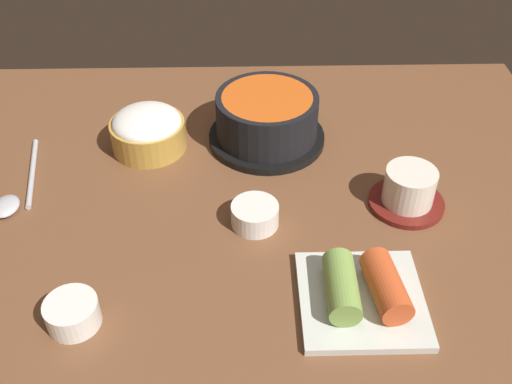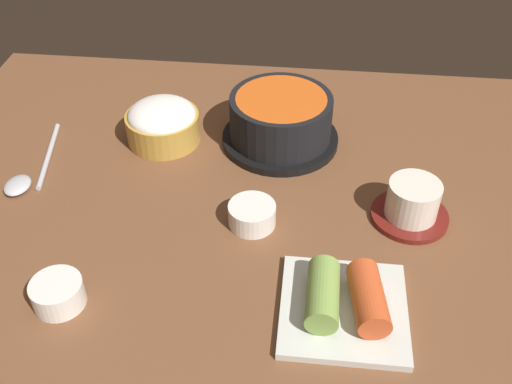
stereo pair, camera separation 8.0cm
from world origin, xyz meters
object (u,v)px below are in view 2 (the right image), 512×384
Objects in this scene: kimchi_plate at (345,302)px; side_bowl_near at (58,293)px; stone_pot at (281,120)px; rice_bowl at (163,122)px; tea_cup_with_saucer at (412,203)px; banchan_cup_center at (252,214)px; spoon at (28,175)px.

side_bowl_near is at bearing -176.29° from kimchi_plate.
side_bowl_near is (-22.90, -34.80, -2.27)cm from stone_pot.
rice_bowl is (-18.18, -1.39, -0.75)cm from stone_pot.
kimchi_plate is 2.38× the size of side_bowl_near.
stone_pot reaches higher than kimchi_plate.
kimchi_plate is (9.81, -32.68, -2.24)cm from stone_pot.
stone_pot is 2.98× the size of side_bowl_near.
tea_cup_with_saucer is 1.71× the size of side_bowl_near.
stone_pot is 41.72cm from side_bowl_near.
rice_bowl is 1.87× the size of side_bowl_near.
rice_bowl is 0.79× the size of kimchi_plate.
side_bowl_near is (-20.65, -15.75, 0.07)cm from banchan_cup_center.
rice_bowl is at bearing 131.82° from kimchi_plate.
rice_bowl reaches higher than tea_cup_with_saucer.
stone_pot is 1.59× the size of rice_bowl.
rice_bowl is at bearing 33.82° from spoon.
kimchi_plate is 49.51cm from spoon.
side_bowl_near is (-4.72, -33.41, -1.52)cm from rice_bowl.
tea_cup_with_saucer reaches higher than banchan_cup_center.
kimchi_plate reaches higher than spoon.
side_bowl_near reaches higher than banchan_cup_center.
kimchi_plate is at bearing -23.31° from spoon.
tea_cup_with_saucer is at bearing 62.40° from kimchi_plate.
kimchi_plate is (12.06, -13.63, 0.10)cm from banchan_cup_center.
side_bowl_near is 25.19cm from spoon.
kimchi_plate is at bearing -73.29° from stone_pot.
rice_bowl is 1.80× the size of banchan_cup_center.
rice_bowl is at bearing 81.95° from side_bowl_near.
banchan_cup_center is (-20.92, -3.32, -0.99)cm from tea_cup_with_saucer.
stone_pot is 1.01× the size of spoon.
banchan_cup_center is at bearing -10.12° from spoon.
tea_cup_with_saucer is (36.85, -14.34, -0.59)cm from rice_bowl.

